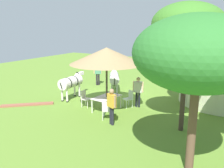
# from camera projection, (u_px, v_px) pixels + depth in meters

# --- Properties ---
(ground_plane) EXTENTS (36.00, 36.00, 0.00)m
(ground_plane) POSITION_uv_depth(u_px,v_px,m) (114.00, 96.00, 15.32)
(ground_plane) COLOR olive
(shade_umbrella) EXTENTS (3.67, 3.67, 3.25)m
(shade_umbrella) POSITION_uv_depth(u_px,v_px,m) (107.00, 56.00, 12.13)
(shade_umbrella) COLOR #483F2F
(shade_umbrella) RESTS_ON ground_plane
(patio_dining_table) EXTENTS (1.65, 1.02, 0.74)m
(patio_dining_table) POSITION_uv_depth(u_px,v_px,m) (107.00, 98.00, 12.64)
(patio_dining_table) COLOR silver
(patio_dining_table) RESTS_ON ground_plane
(patio_chair_near_hut) EXTENTS (0.59, 0.60, 0.90)m
(patio_chair_near_hut) POSITION_uv_depth(u_px,v_px,m) (129.00, 97.00, 13.23)
(patio_chair_near_hut) COLOR white
(patio_chair_near_hut) RESTS_ON ground_plane
(patio_chair_east_end) EXTENTS (0.47, 0.45, 0.90)m
(patio_chair_east_end) POSITION_uv_depth(u_px,v_px,m) (85.00, 97.00, 13.24)
(patio_chair_east_end) COLOR silver
(patio_chair_east_end) RESTS_ON ground_plane
(patio_chair_near_lawn) EXTENTS (0.59, 0.60, 0.90)m
(patio_chair_near_lawn) POSITION_uv_depth(u_px,v_px,m) (107.00, 109.00, 11.39)
(patio_chair_near_lawn) COLOR silver
(patio_chair_near_lawn) RESTS_ON ground_plane
(guest_beside_umbrella) EXTENTS (0.38, 0.54, 1.65)m
(guest_beside_umbrella) POSITION_uv_depth(u_px,v_px,m) (112.00, 103.00, 10.75)
(guest_beside_umbrella) COLOR black
(guest_beside_umbrella) RESTS_ON ground_plane
(guest_behind_table) EXTENTS (0.26, 0.59, 1.65)m
(guest_behind_table) POSITION_uv_depth(u_px,v_px,m) (138.00, 89.00, 13.09)
(guest_behind_table) COLOR black
(guest_behind_table) RESTS_ON ground_plane
(standing_watcher) EXTENTS (0.47, 0.47, 1.68)m
(standing_watcher) POSITION_uv_depth(u_px,v_px,m) (98.00, 72.00, 17.91)
(standing_watcher) COLOR black
(standing_watcher) RESTS_ON ground_plane
(zebra_nearest_camera) EXTENTS (2.06, 1.44, 1.45)m
(zebra_nearest_camera) POSITION_uv_depth(u_px,v_px,m) (114.00, 78.00, 16.30)
(zebra_nearest_camera) COLOR silver
(zebra_nearest_camera) RESTS_ON ground_plane
(zebra_by_umbrella) EXTENTS (2.28, 0.72, 1.55)m
(zebra_by_umbrella) POSITION_uv_depth(u_px,v_px,m) (71.00, 82.00, 14.57)
(zebra_by_umbrella) COLOR silver
(zebra_by_umbrella) RESTS_ON ground_plane
(acacia_tree_behind_hut) EXTENTS (3.63, 3.63, 4.67)m
(acacia_tree_behind_hut) POSITION_uv_depth(u_px,v_px,m) (198.00, 54.00, 6.73)
(acacia_tree_behind_hut) COLOR brown
(acacia_tree_behind_hut) RESTS_ON ground_plane
(acacia_tree_left_background) EXTENTS (2.80, 2.80, 5.21)m
(acacia_tree_left_background) POSITION_uv_depth(u_px,v_px,m) (188.00, 25.00, 9.39)
(acacia_tree_left_background) COLOR #413128
(acacia_tree_left_background) RESTS_ON ground_plane
(brick_patio_kerb) EXTENTS (2.16, 2.30, 0.08)m
(brick_patio_kerb) POSITION_uv_depth(u_px,v_px,m) (27.00, 105.00, 13.58)
(brick_patio_kerb) COLOR #94533F
(brick_patio_kerb) RESTS_ON ground_plane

